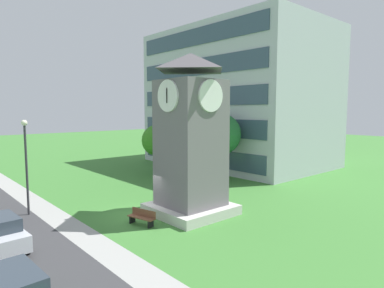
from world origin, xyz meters
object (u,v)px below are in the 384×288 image
object	(u,v)px
street_lamp	(26,157)
park_bench	(142,217)
tree_near_tower	(220,134)
tree_by_building	(157,141)
clock_tower	(191,144)

from	to	relation	value
street_lamp	park_bench	bearing A→B (deg)	34.45
tree_near_tower	tree_by_building	bearing A→B (deg)	-149.81
street_lamp	tree_near_tower	bearing A→B (deg)	87.49
park_bench	tree_near_tower	xyz separation A→B (m)	(-5.65, 12.27, 3.88)
park_bench	tree_near_tower	size ratio (longest dim) A/B	0.29
tree_by_building	park_bench	bearing A→B (deg)	-39.06
street_lamp	tree_by_building	distance (m)	14.26
street_lamp	tree_near_tower	world-z (taller)	tree_near_tower
tree_near_tower	tree_by_building	size ratio (longest dim) A/B	1.22
tree_by_building	tree_near_tower	bearing A→B (deg)	30.19
park_bench	tree_by_building	world-z (taller)	tree_by_building
clock_tower	tree_by_building	size ratio (longest dim) A/B	1.95
clock_tower	tree_by_building	world-z (taller)	clock_tower
park_bench	street_lamp	size ratio (longest dim) A/B	0.31
tree_near_tower	tree_by_building	xyz separation A→B (m)	(-5.52, -3.21, -0.75)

